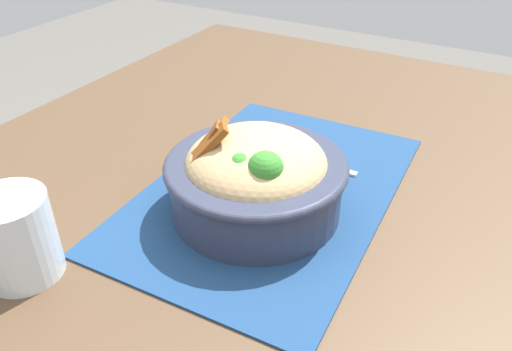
% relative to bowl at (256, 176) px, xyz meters
% --- Properties ---
extents(table, '(1.23, 0.99, 0.73)m').
position_rel_bowl_xyz_m(table, '(0.01, -0.02, -0.11)').
color(table, '#4C3826').
rests_on(table, ground_plane).
extents(placemat, '(0.45, 0.31, 0.00)m').
position_rel_bowl_xyz_m(placemat, '(0.05, 0.01, -0.05)').
color(placemat, navy).
rests_on(placemat, table).
extents(bowl, '(0.22, 0.22, 0.12)m').
position_rel_bowl_xyz_m(bowl, '(0.00, 0.00, 0.00)').
color(bowl, '#2D3347').
rests_on(bowl, placemat).
extents(fork, '(0.02, 0.12, 0.00)m').
position_rel_bowl_xyz_m(fork, '(0.13, -0.01, -0.05)').
color(fork, silver).
rests_on(fork, placemat).
extents(drinking_glass, '(0.08, 0.08, 0.09)m').
position_rel_bowl_xyz_m(drinking_glass, '(-0.21, 0.16, -0.01)').
color(drinking_glass, silver).
rests_on(drinking_glass, table).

